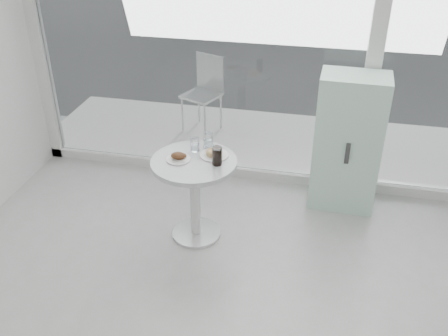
% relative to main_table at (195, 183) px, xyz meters
% --- Properties ---
extents(room_shell, '(6.00, 6.00, 6.00)m').
position_rel_main_table_xyz_m(room_shell, '(0.50, -2.46, 1.36)').
color(room_shell, silver).
rests_on(room_shell, ground).
extents(storefront, '(5.00, 0.14, 3.00)m').
position_rel_main_table_xyz_m(storefront, '(0.57, 1.10, 1.16)').
color(storefront, silver).
rests_on(storefront, ground).
extents(main_table, '(0.72, 0.72, 0.77)m').
position_rel_main_table_xyz_m(main_table, '(0.00, 0.00, 0.00)').
color(main_table, silver).
rests_on(main_table, ground).
extents(patio_deck, '(5.60, 1.60, 0.05)m').
position_rel_main_table_xyz_m(patio_deck, '(0.50, 1.90, -0.53)').
color(patio_deck, white).
rests_on(patio_deck, ground).
extents(mint_cabinet, '(0.62, 0.44, 1.32)m').
position_rel_main_table_xyz_m(mint_cabinet, '(1.26, 0.81, 0.11)').
color(mint_cabinet, '#A4D1BE').
rests_on(mint_cabinet, ground).
extents(patio_chair, '(0.52, 0.52, 0.92)m').
position_rel_main_table_xyz_m(patio_chair, '(-0.43, 2.06, 0.02)').
color(patio_chair, silver).
rests_on(patio_chair, patio_deck).
extents(plate_fritter, '(0.20, 0.20, 0.07)m').
position_rel_main_table_xyz_m(plate_fritter, '(-0.12, -0.02, 0.25)').
color(plate_fritter, silver).
rests_on(plate_fritter, main_table).
extents(plate_donut, '(0.24, 0.24, 0.06)m').
position_rel_main_table_xyz_m(plate_donut, '(0.15, 0.11, 0.24)').
color(plate_donut, silver).
rests_on(plate_donut, main_table).
extents(water_tumbler_a, '(0.08, 0.08, 0.12)m').
position_rel_main_table_xyz_m(water_tumbler_a, '(-0.03, 0.16, 0.27)').
color(water_tumbler_a, white).
rests_on(water_tumbler_a, main_table).
extents(water_tumbler_b, '(0.08, 0.08, 0.13)m').
position_rel_main_table_xyz_m(water_tumbler_b, '(0.06, 0.26, 0.28)').
color(water_tumbler_b, white).
rests_on(water_tumbler_b, main_table).
extents(cola_glass, '(0.08, 0.08, 0.16)m').
position_rel_main_table_xyz_m(cola_glass, '(0.20, -0.02, 0.29)').
color(cola_glass, white).
rests_on(cola_glass, main_table).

